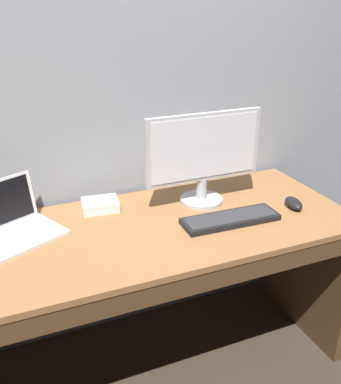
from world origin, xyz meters
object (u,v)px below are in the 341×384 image
laptop_white (14,228)px  computer_mouse (294,203)px  external_drive_box (100,205)px  external_monitor (204,157)px  wired_keyboard (230,219)px

laptop_white → computer_mouse: size_ratio=3.34×
external_drive_box → external_monitor: bearing=-13.9°
laptop_white → external_monitor: 0.84m
computer_mouse → external_drive_box: 0.86m
external_monitor → wired_keyboard: bearing=-83.8°
external_monitor → computer_mouse: bearing=-30.6°
computer_mouse → external_drive_box: (-0.80, 0.32, 0.00)m
computer_mouse → external_drive_box: bearing=168.8°
external_monitor → computer_mouse: (0.35, -0.21, -0.20)m
laptop_white → external_drive_box: (0.37, 0.10, -0.01)m
wired_keyboard → computer_mouse: size_ratio=3.57×
external_monitor → external_drive_box: 0.50m
laptop_white → computer_mouse: bearing=-10.6°
external_drive_box → computer_mouse: bearing=-21.7°
wired_keyboard → laptop_white: bearing=164.9°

